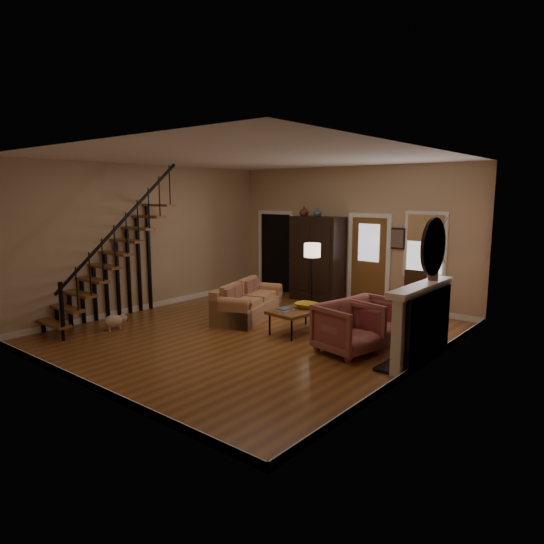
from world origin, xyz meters
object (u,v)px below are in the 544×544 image
Objects in this scene: armchair_right at (371,320)px; side_chair at (411,295)px; sofa at (248,302)px; coffee_table at (299,321)px; armchair_left at (348,329)px; armoire at (317,259)px; floor_lamp at (312,279)px.

side_chair is at bearing 8.79° from armchair_right.
sofa is 2.84m from armchair_right.
armchair_left is at bearing -19.43° from coffee_table.
coffee_table is (1.34, -2.58, -0.82)m from armoire.
coffee_table is 1.46m from armchair_left.
floor_lamp is (0.82, 1.20, 0.43)m from sofa.
armoire is 2.06× the size of side_chair.
floor_lamp is at bearing 115.52° from coffee_table.
side_chair is (2.55, -0.20, -0.54)m from armoire.
side_chair is (2.67, 2.23, 0.15)m from sofa.
armchair_left is at bearing -30.72° from sofa.
coffee_table is 1.59m from floor_lamp.
armchair_left is 2.74m from floor_lamp.
sofa is at bearing 174.24° from coffee_table.
coffee_table is 0.76× the size of floor_lamp.
armchair_left is 0.92× the size of side_chair.
side_chair is (-0.16, 2.05, 0.10)m from armchair_right.
floor_lamp reaches higher than coffee_table.
armoire is 2.25× the size of armchair_left.
floor_lamp is 2.14m from side_chair.
armchair_left reaches higher than armchair_right.
sofa is at bearing -124.39° from floor_lamp.
armoire reaches higher than coffee_table.
side_chair is at bearing -4.48° from armoire.
coffee_table is 2.68m from side_chair.
sofa is at bearing -92.91° from armoire.
sofa is 1.47m from coffee_table.
floor_lamp is (-0.64, 1.34, 0.56)m from coffee_table.
coffee_table is at bearing -117.05° from side_chair.
sofa is 1.91× the size of side_chair.
floor_lamp is at bearing 67.53° from armchair_right.
sofa is (-0.12, -2.43, -0.69)m from armoire.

